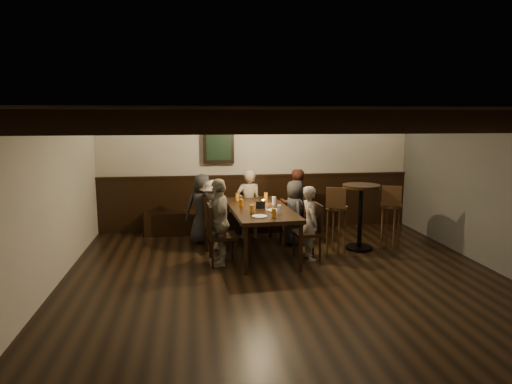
{
  "coord_description": "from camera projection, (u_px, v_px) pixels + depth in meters",
  "views": [
    {
      "loc": [
        -1.31,
        -5.87,
        2.35
      ],
      "look_at": [
        -0.32,
        1.3,
        1.14
      ],
      "focal_mm": 32.0,
      "sensor_mm": 36.0,
      "label": 1
    }
  ],
  "objects": [
    {
      "name": "person_right_far",
      "position": [
        310.0,
        223.0,
        7.49
      ],
      "size": [
        0.32,
        0.46,
        1.22
      ],
      "primitive_type": "imported",
      "rotation": [
        0.0,
        0.0,
        1.63
      ],
      "color": "gray",
      "rests_on": "floor"
    },
    {
      "name": "bar_stool_right",
      "position": [
        390.0,
        226.0,
        7.99
      ],
      "size": [
        0.42,
        0.43,
        1.18
      ],
      "rotation": [
        0.0,
        0.0,
        -0.45
      ],
      "color": "#372011",
      "rests_on": "floor"
    },
    {
      "name": "person_bench_centre",
      "position": [
        249.0,
        204.0,
        8.78
      ],
      "size": [
        0.51,
        0.35,
        1.34
      ],
      "primitive_type": "imported",
      "rotation": [
        0.0,
        0.0,
        3.2
      ],
      "color": "gray",
      "rests_on": "floor"
    },
    {
      "name": "chair_left_far",
      "position": [
        221.0,
        246.0,
        7.25
      ],
      "size": [
        0.47,
        0.47,
        0.98
      ],
      "rotation": [
        0.0,
        0.0,
        -1.51
      ],
      "color": "black",
      "rests_on": "floor"
    },
    {
      "name": "pint_c",
      "position": [
        241.0,
        203.0,
        7.77
      ],
      "size": [
        0.07,
        0.07,
        0.14
      ],
      "primitive_type": "cylinder",
      "color": "#BF7219",
      "rests_on": "dining_table"
    },
    {
      "name": "person_right_near",
      "position": [
        295.0,
        213.0,
        8.36
      ],
      "size": [
        0.42,
        0.61,
        1.19
      ],
      "primitive_type": "imported",
      "rotation": [
        0.0,
        0.0,
        1.63
      ],
      "color": "#29292C",
      "rests_on": "floor"
    },
    {
      "name": "pint_e",
      "position": [
        252.0,
        209.0,
        7.25
      ],
      "size": [
        0.07,
        0.07,
        0.14
      ],
      "primitive_type": "cylinder",
      "color": "#BF7219",
      "rests_on": "dining_table"
    },
    {
      "name": "room",
      "position": [
        251.0,
        187.0,
        8.25
      ],
      "size": [
        7.0,
        7.0,
        7.0
      ],
      "color": "black",
      "rests_on": "ground"
    },
    {
      "name": "person_bench_left",
      "position": [
        202.0,
        208.0,
        8.46
      ],
      "size": [
        0.66,
        0.45,
        1.3
      ],
      "primitive_type": "imported",
      "rotation": [
        0.0,
        0.0,
        3.2
      ],
      "color": "#272729",
      "rests_on": "floor"
    },
    {
      "name": "chair_right_far",
      "position": [
        308.0,
        242.0,
        7.53
      ],
      "size": [
        0.45,
        0.45,
        0.93
      ],
      "rotation": [
        0.0,
        0.0,
        1.63
      ],
      "color": "black",
      "rests_on": "floor"
    },
    {
      "name": "candle",
      "position": [
        263.0,
        203.0,
        8.05
      ],
      "size": [
        0.05,
        0.05,
        0.05
      ],
      "primitive_type": "cylinder",
      "color": "beige",
      "rests_on": "dining_table"
    },
    {
      "name": "pint_f",
      "position": [
        279.0,
        209.0,
        7.24
      ],
      "size": [
        0.07,
        0.07,
        0.14
      ],
      "primitive_type": "cylinder",
      "color": "silver",
      "rests_on": "dining_table"
    },
    {
      "name": "high_top_table",
      "position": [
        361.0,
        207.0,
        8.02
      ],
      "size": [
        0.65,
        0.65,
        1.16
      ],
      "color": "black",
      "rests_on": "floor"
    },
    {
      "name": "pint_d",
      "position": [
        274.0,
        201.0,
        7.98
      ],
      "size": [
        0.07,
        0.07,
        0.14
      ],
      "primitive_type": "cylinder",
      "color": "silver",
      "rests_on": "dining_table"
    },
    {
      "name": "bar_stool_left",
      "position": [
        336.0,
        229.0,
        7.81
      ],
      "size": [
        0.41,
        0.43,
        1.18
      ],
      "rotation": [
        0.0,
        0.0,
        -0.42
      ],
      "color": "#372011",
      "rests_on": "floor"
    },
    {
      "name": "pint_g",
      "position": [
        274.0,
        213.0,
        6.97
      ],
      "size": [
        0.07,
        0.07,
        0.14
      ],
      "primitive_type": "cylinder",
      "color": "#BF7219",
      "rests_on": "dining_table"
    },
    {
      "name": "dining_table",
      "position": [
        260.0,
        211.0,
        7.75
      ],
      "size": [
        1.1,
        2.22,
        0.81
      ],
      "rotation": [
        0.0,
        0.0,
        0.06
      ],
      "color": "black",
      "rests_on": "floor"
    },
    {
      "name": "condiment_caddy",
      "position": [
        260.0,
        205.0,
        7.68
      ],
      "size": [
        0.15,
        0.1,
        0.12
      ],
      "primitive_type": "cube",
      "color": "black",
      "rests_on": "dining_table"
    },
    {
      "name": "plate_far",
      "position": [
        274.0,
        210.0,
        7.49
      ],
      "size": [
        0.24,
        0.24,
        0.01
      ],
      "primitive_type": "cylinder",
      "color": "white",
      "rests_on": "dining_table"
    },
    {
      "name": "person_bench_right",
      "position": [
        296.0,
        204.0,
        8.81
      ],
      "size": [
        0.68,
        0.55,
        1.34
      ],
      "primitive_type": "imported",
      "rotation": [
        0.0,
        0.0,
        3.2
      ],
      "color": "#582B1E",
      "rests_on": "floor"
    },
    {
      "name": "person_left_near",
      "position": [
        213.0,
        215.0,
        8.06
      ],
      "size": [
        0.51,
        0.83,
        1.24
      ],
      "primitive_type": "imported",
      "rotation": [
        0.0,
        0.0,
        -1.51
      ],
      "color": "#B7A69B",
      "rests_on": "floor"
    },
    {
      "name": "chair_right_near",
      "position": [
        293.0,
        229.0,
        8.4
      ],
      "size": [
        0.45,
        0.45,
        0.92
      ],
      "rotation": [
        0.0,
        0.0,
        1.63
      ],
      "color": "black",
      "rests_on": "floor"
    },
    {
      "name": "person_left_far",
      "position": [
        219.0,
        222.0,
        7.18
      ],
      "size": [
        0.39,
        0.84,
        1.39
      ],
      "primitive_type": "imported",
      "rotation": [
        0.0,
        0.0,
        -1.51
      ],
      "color": "gray",
      "rests_on": "floor"
    },
    {
      "name": "chair_left_near",
      "position": [
        215.0,
        233.0,
        8.12
      ],
      "size": [
        0.46,
        0.46,
        0.96
      ],
      "rotation": [
        0.0,
        0.0,
        -1.51
      ],
      "color": "black",
      "rests_on": "floor"
    },
    {
      "name": "pint_a",
      "position": [
        237.0,
        197.0,
        8.35
      ],
      "size": [
        0.07,
        0.07,
        0.14
      ],
      "primitive_type": "cylinder",
      "color": "#BF7219",
      "rests_on": "dining_table"
    },
    {
      "name": "plate_near",
      "position": [
        260.0,
        216.0,
        7.03
      ],
      "size": [
        0.24,
        0.24,
        0.01
      ],
      "primitive_type": "cylinder",
      "color": "white",
      "rests_on": "dining_table"
    },
    {
      "name": "pint_b",
      "position": [
        266.0,
        196.0,
        8.41
      ],
      "size": [
        0.07,
        0.07,
        0.14
      ],
      "primitive_type": "cylinder",
      "color": "#BF7219",
      "rests_on": "dining_table"
    }
  ]
}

